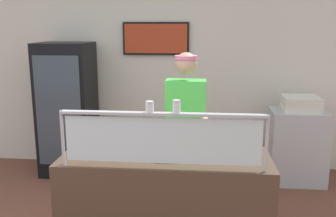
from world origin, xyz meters
TOP-DOWN VIEW (x-y plane):
  - shop_rear_unit at (0.86, 2.67)m, footprint 6.13×0.13m
  - serving_counter at (0.87, 0.33)m, footprint 1.73×0.65m
  - sneeze_guard at (0.87, 0.06)m, footprint 1.56×0.06m
  - pizza_tray at (0.88, 0.39)m, footprint 0.48×0.48m
  - pizza_server at (0.85, 0.37)m, footprint 0.09×0.28m
  - parmesan_shaker at (0.78, 0.06)m, footprint 0.06×0.06m
  - pepper_flake_shaker at (0.97, 0.06)m, footprint 0.06×0.06m
  - worker_figure at (1.00, 0.92)m, footprint 0.41×0.50m
  - drink_fridge at (-0.66, 2.22)m, footprint 0.69×0.64m
  - prep_shelf at (2.39, 2.18)m, footprint 0.70×0.55m
  - pizza_box_stack at (2.40, 2.18)m, footprint 0.47×0.46m

SIDE VIEW (x-z plane):
  - prep_shelf at x=2.39m, z-range 0.00..0.95m
  - serving_counter at x=0.87m, z-range 0.00..0.95m
  - drink_fridge at x=-0.66m, z-range 0.00..1.78m
  - pizza_tray at x=0.88m, z-range 0.95..0.98m
  - pizza_server at x=0.85m, z-range 0.99..0.99m
  - worker_figure at x=1.00m, z-range 0.13..1.89m
  - pizza_box_stack at x=2.40m, z-range 0.95..1.13m
  - sneeze_guard at x=0.87m, z-range 1.01..1.44m
  - shop_rear_unit at x=0.86m, z-range 0.01..2.71m
  - parmesan_shaker at x=0.78m, z-range 1.38..1.46m
  - pepper_flake_shaker at x=0.97m, z-range 1.38..1.47m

